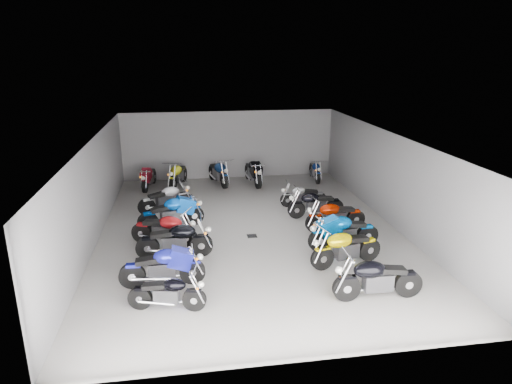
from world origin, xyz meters
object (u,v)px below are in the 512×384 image
at_px(motorcycle_left_e, 172,213).
at_px(motorcycle_back_b, 178,175).
at_px(motorcycle_left_b, 163,267).
at_px(motorcycle_right_e, 315,204).
at_px(motorcycle_right_c, 343,232).
at_px(drain_grate, 252,236).
at_px(motorcycle_right_d, 335,216).
at_px(motorcycle_right_a, 377,279).
at_px(motorcycle_back_c, 219,172).
at_px(motorcycle_right_f, 303,196).
at_px(motorcycle_left_d, 165,230).
at_px(motorcycle_back_d, 253,172).
at_px(motorcycle_left_a, 168,293).
at_px(motorcycle_back_f, 315,170).
at_px(motorcycle_right_b, 346,248).
at_px(motorcycle_back_a, 149,177).
at_px(motorcycle_left_c, 175,240).
at_px(motorcycle_left_f, 166,199).

xyz_separation_m(motorcycle_left_e, motorcycle_back_b, (0.16, 5.15, -0.01)).
relative_size(motorcycle_left_b, motorcycle_right_e, 1.04).
height_order(motorcycle_left_b, motorcycle_right_c, motorcycle_right_c).
relative_size(drain_grate, motorcycle_right_d, 0.15).
xyz_separation_m(drain_grate, motorcycle_right_d, (2.87, 0.10, 0.51)).
xyz_separation_m(motorcycle_right_a, motorcycle_right_d, (0.43, 4.52, -0.03)).
xyz_separation_m(motorcycle_right_a, motorcycle_right_c, (0.18, 3.00, 0.01)).
height_order(drain_grate, motorcycle_back_c, motorcycle_back_c).
relative_size(drain_grate, motorcycle_right_a, 0.14).
bearing_deg(motorcycle_right_f, motorcycle_left_d, 123.68).
distance_m(drain_grate, motorcycle_back_d, 6.25).
bearing_deg(motorcycle_back_d, motorcycle_right_e, 101.56).
relative_size(motorcycle_left_a, motorcycle_back_b, 0.83).
distance_m(motorcycle_back_b, motorcycle_back_f, 6.41).
bearing_deg(motorcycle_right_d, motorcycle_right_f, 3.58).
bearing_deg(motorcycle_right_b, motorcycle_right_a, 170.29).
height_order(motorcycle_right_c, motorcycle_back_d, motorcycle_back_d).
height_order(motorcycle_right_d, motorcycle_right_f, motorcycle_right_d).
height_order(motorcycle_left_e, motorcycle_back_a, motorcycle_left_e).
height_order(motorcycle_left_c, motorcycle_left_f, motorcycle_left_c).
bearing_deg(motorcycle_right_a, motorcycle_back_c, 17.16).
bearing_deg(motorcycle_right_e, motorcycle_right_c, 179.01).
height_order(motorcycle_right_b, motorcycle_right_c, motorcycle_right_c).
bearing_deg(motorcycle_back_a, motorcycle_back_d, -170.60).
bearing_deg(motorcycle_right_a, motorcycle_back_f, -6.66).
bearing_deg(motorcycle_back_b, drain_grate, 127.77).
distance_m(motorcycle_left_a, motorcycle_right_a, 5.07).
xyz_separation_m(motorcycle_left_d, motorcycle_back_f, (6.77, 6.64, -0.05)).
bearing_deg(drain_grate, motorcycle_left_a, -122.26).
bearing_deg(motorcycle_back_b, motorcycle_left_b, 104.51).
distance_m(motorcycle_left_e, motorcycle_back_d, 6.18).
height_order(motorcycle_back_b, motorcycle_back_d, motorcycle_back_d).
distance_m(motorcycle_left_d, motorcycle_back_d, 7.49).
bearing_deg(motorcycle_left_a, motorcycle_back_f, 160.04).
height_order(motorcycle_left_d, motorcycle_left_f, motorcycle_left_d).
xyz_separation_m(motorcycle_left_a, motorcycle_left_f, (-0.26, 7.08, 0.06)).
distance_m(motorcycle_right_a, motorcycle_right_c, 3.01).
bearing_deg(motorcycle_right_c, drain_grate, 55.46).
xyz_separation_m(motorcycle_right_f, motorcycle_back_a, (-6.17, 3.52, 0.06)).
bearing_deg(motorcycle_right_c, motorcycle_left_e, 58.07).
relative_size(motorcycle_back_b, motorcycle_back_d, 0.94).
relative_size(motorcycle_right_d, motorcycle_right_f, 1.17).
height_order(motorcycle_left_e, motorcycle_back_f, motorcycle_left_e).
bearing_deg(motorcycle_back_b, motorcycle_right_f, 160.15).
height_order(motorcycle_left_b, motorcycle_back_b, motorcycle_back_b).
height_order(motorcycle_left_d, motorcycle_back_a, motorcycle_left_d).
distance_m(motorcycle_left_a, motorcycle_back_d, 10.91).
bearing_deg(motorcycle_left_d, motorcycle_left_a, 25.96).
distance_m(motorcycle_left_d, motorcycle_right_f, 6.04).
xyz_separation_m(motorcycle_left_b, motorcycle_right_c, (5.38, 1.52, 0.02)).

